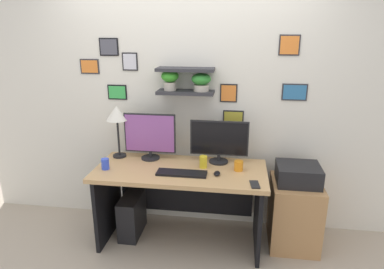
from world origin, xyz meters
The scene contains 15 objects.
ground_plane centered at (0.00, 0.00, 0.00)m, with size 8.00×8.00×0.00m, color tan.
back_wall_assembly centered at (0.00, 0.44, 1.36)m, with size 4.40×0.24×2.70m.
desk centered at (0.00, 0.05, 0.54)m, with size 1.55×0.68×0.75m.
monitor_left centered at (-0.33, 0.22, 0.98)m, with size 0.50×0.18×0.45m.
monitor_right centered at (0.33, 0.22, 0.97)m, with size 0.54×0.18×0.40m.
keyboard centered at (0.03, -0.11, 0.76)m, with size 0.44×0.14×0.02m, color black.
computer_mouse centered at (0.34, -0.09, 0.77)m, with size 0.06×0.09×0.03m, color black.
desk_lamp centered at (-0.65, 0.22, 1.17)m, with size 0.21×0.21×0.52m.
cell_phone centered at (0.66, -0.24, 0.76)m, with size 0.07×0.14×0.01m, color black.
coffee_mug centered at (0.52, 0.04, 0.80)m, with size 0.08×0.08×0.09m, color orange.
pen_cup centered at (-0.67, -0.10, 0.80)m, with size 0.07×0.07×0.10m, color blue.
water_cup centered at (0.20, 0.06, 0.81)m, with size 0.07×0.07×0.11m, color yellow.
drawer_cabinet centered at (1.06, 0.11, 0.32)m, with size 0.44×0.50×0.63m, color tan.
printer centered at (1.06, 0.11, 0.72)m, with size 0.38×0.34×0.17m, color black.
computer_tower_left centered at (-0.50, 0.05, 0.20)m, with size 0.18×0.40×0.40m, color black.
Camera 1 is at (0.50, -2.77, 1.97)m, focal length 31.44 mm.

